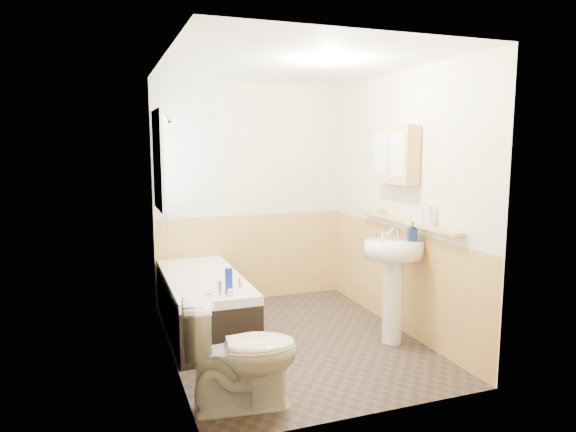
# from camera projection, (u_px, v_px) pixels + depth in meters

# --- Properties ---
(floor) EXTENTS (2.80, 2.80, 0.00)m
(floor) POSITION_uv_depth(u_px,v_px,m) (294.00, 341.00, 4.76)
(floor) COLOR #2D2420
(floor) RESTS_ON ground
(ceiling) EXTENTS (2.80, 2.80, 0.00)m
(ceiling) POSITION_uv_depth(u_px,v_px,m) (294.00, 63.00, 4.41)
(ceiling) COLOR white
(ceiling) RESTS_ON ground
(wall_back) EXTENTS (2.20, 0.02, 2.50)m
(wall_back) POSITION_uv_depth(u_px,v_px,m) (251.00, 193.00, 5.90)
(wall_back) COLOR beige
(wall_back) RESTS_ON ground
(wall_front) EXTENTS (2.20, 0.02, 2.50)m
(wall_front) POSITION_uv_depth(u_px,v_px,m) (371.00, 233.00, 3.27)
(wall_front) COLOR beige
(wall_front) RESTS_ON ground
(wall_left) EXTENTS (0.02, 2.80, 2.50)m
(wall_left) POSITION_uv_depth(u_px,v_px,m) (167.00, 213.00, 4.21)
(wall_left) COLOR beige
(wall_left) RESTS_ON ground
(wall_right) EXTENTS (0.02, 2.80, 2.50)m
(wall_right) POSITION_uv_depth(u_px,v_px,m) (401.00, 202.00, 4.96)
(wall_right) COLOR beige
(wall_right) RESTS_ON ground
(wainscot_right) EXTENTS (0.01, 2.80, 1.00)m
(wainscot_right) POSITION_uv_depth(u_px,v_px,m) (397.00, 278.00, 5.06)
(wainscot_right) COLOR #DCAE5A
(wainscot_right) RESTS_ON wall_right
(wainscot_front) EXTENTS (2.20, 0.01, 1.00)m
(wainscot_front) POSITION_uv_depth(u_px,v_px,m) (367.00, 343.00, 3.40)
(wainscot_front) COLOR #DCAE5A
(wainscot_front) RESTS_ON wall_front
(wainscot_back) EXTENTS (2.20, 0.01, 1.00)m
(wainscot_back) POSITION_uv_depth(u_px,v_px,m) (252.00, 257.00, 5.98)
(wainscot_back) COLOR #DCAE5A
(wainscot_back) RESTS_ON wall_back
(tile_cladding_left) EXTENTS (0.01, 2.80, 2.50)m
(tile_cladding_left) POSITION_uv_depth(u_px,v_px,m) (170.00, 213.00, 4.22)
(tile_cladding_left) COLOR white
(tile_cladding_left) RESTS_ON wall_left
(tile_return_back) EXTENTS (0.75, 0.01, 1.50)m
(tile_return_back) POSITION_uv_depth(u_px,v_px,m) (186.00, 149.00, 5.56)
(tile_return_back) COLOR white
(tile_return_back) RESTS_ON wall_back
(window) EXTENTS (0.03, 0.79, 0.99)m
(window) POSITION_uv_depth(u_px,v_px,m) (159.00, 160.00, 5.05)
(window) COLOR white
(window) RESTS_ON wall_left
(bathtub) EXTENTS (0.70, 1.68, 0.69)m
(bathtub) POSITION_uv_depth(u_px,v_px,m) (204.00, 302.00, 4.97)
(bathtub) COLOR black
(bathtub) RESTS_ON floor
(shower_riser) EXTENTS (0.11, 0.08, 1.24)m
(shower_riser) POSITION_uv_depth(u_px,v_px,m) (165.00, 153.00, 4.81)
(shower_riser) COLOR silver
(shower_riser) RESTS_ON wall_left
(toilet) EXTENTS (0.84, 0.54, 0.78)m
(toilet) POSITION_uv_depth(u_px,v_px,m) (241.00, 353.00, 3.52)
(toilet) COLOR white
(toilet) RESTS_ON floor
(sink) EXTENTS (0.55, 0.45, 1.06)m
(sink) POSITION_uv_depth(u_px,v_px,m) (393.00, 271.00, 4.64)
(sink) COLOR white
(sink) RESTS_ON floor
(pine_shelf) EXTENTS (0.10, 1.57, 0.03)m
(pine_shelf) POSITION_uv_depth(u_px,v_px,m) (405.00, 221.00, 4.78)
(pine_shelf) COLOR #DCAE5A
(pine_shelf) RESTS_ON wall_right
(medicine_cabinet) EXTENTS (0.15, 0.60, 0.54)m
(medicine_cabinet) POSITION_uv_depth(u_px,v_px,m) (395.00, 155.00, 4.83)
(medicine_cabinet) COLOR #DCAE5A
(medicine_cabinet) RESTS_ON wall_right
(foam_can) EXTENTS (0.07, 0.07, 0.18)m
(foam_can) POSITION_uv_depth(u_px,v_px,m) (430.00, 215.00, 4.42)
(foam_can) COLOR silver
(foam_can) RESTS_ON pine_shelf
(green_bottle) EXTENTS (0.05, 0.05, 0.20)m
(green_bottle) POSITION_uv_depth(u_px,v_px,m) (423.00, 212.00, 4.51)
(green_bottle) COLOR silver
(green_bottle) RESTS_ON pine_shelf
(black_jar) EXTENTS (0.07, 0.07, 0.05)m
(black_jar) POSITION_uv_depth(u_px,v_px,m) (380.00, 211.00, 5.21)
(black_jar) COLOR #59C647
(black_jar) RESTS_ON pine_shelf
(soap_bottle) EXTENTS (0.13, 0.19, 0.08)m
(soap_bottle) POSITION_uv_depth(u_px,v_px,m) (412.00, 237.00, 4.60)
(soap_bottle) COLOR navy
(soap_bottle) RESTS_ON sink
(clear_bottle) EXTENTS (0.04, 0.04, 0.10)m
(clear_bottle) POSITION_uv_depth(u_px,v_px,m) (383.00, 238.00, 4.51)
(clear_bottle) COLOR silver
(clear_bottle) RESTS_ON sink
(blue_gel) EXTENTS (0.07, 0.06, 0.22)m
(blue_gel) POSITION_uv_depth(u_px,v_px,m) (229.00, 281.00, 4.34)
(blue_gel) COLOR #19339E
(blue_gel) RESTS_ON bathtub
(cream_jar) EXTENTS (0.08, 0.08, 0.04)m
(cream_jar) POSITION_uv_depth(u_px,v_px,m) (196.00, 295.00, 4.24)
(cream_jar) COLOR navy
(cream_jar) RESTS_ON bathtub
(orange_bottle) EXTENTS (0.03, 0.03, 0.08)m
(orange_bottle) POSITION_uv_depth(u_px,v_px,m) (239.00, 283.00, 4.54)
(orange_bottle) COLOR orange
(orange_bottle) RESTS_ON bathtub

